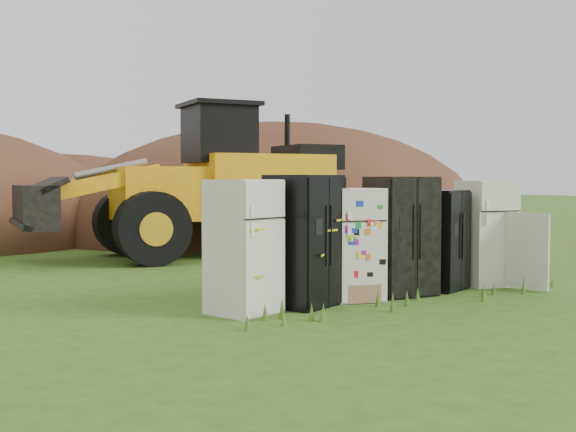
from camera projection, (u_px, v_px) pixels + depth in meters
name	position (u px, v px, depth m)	size (l,w,h in m)	color
ground	(381.00, 297.00, 11.31)	(120.00, 120.00, 0.00)	#2F5316
fridge_leftmost	(243.00, 247.00, 9.87)	(0.81, 0.78, 1.84)	silver
fridge_black_side	(304.00, 241.00, 10.47)	(1.00, 0.79, 1.91)	black
fridge_sticker	(355.00, 244.00, 10.98)	(0.76, 0.70, 1.71)	silver
fridge_dark_mid	(401.00, 236.00, 11.44)	(0.96, 0.79, 1.88)	black
fridge_black_right	(440.00, 240.00, 12.00)	(0.83, 0.69, 1.66)	black
fridge_open_door	(486.00, 233.00, 12.52)	(0.82, 0.76, 1.81)	silver
wheel_loader	(182.00, 180.00, 16.77)	(7.53, 3.05, 3.64)	#ECA40F
dirt_mound_right	(286.00, 234.00, 24.10)	(15.35, 11.26, 7.43)	#432515
dirt_mound_back	(46.00, 228.00, 26.92)	(16.66, 11.10, 5.58)	#432515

